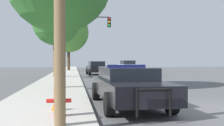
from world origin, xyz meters
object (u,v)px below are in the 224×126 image
tree_sidewalk_mid (56,22)px  tree_sidewalk_far (69,32)px  police_car (128,85)px  fire_hydrant (59,99)px  car_background_distant (97,65)px  traffic_light (83,33)px  car_background_oncoming (128,66)px  traffic_cone (58,102)px  car_background_midblock (96,68)px

tree_sidewalk_mid → tree_sidewalk_far: tree_sidewalk_far is taller
police_car → fire_hydrant: size_ratio=6.73×
fire_hydrant → car_background_distant: car_background_distant is taller
traffic_light → car_background_oncoming: traffic_light is taller
fire_hydrant → traffic_light: 18.37m
tree_sidewalk_mid → police_car: bearing=-77.7°
traffic_light → police_car: bearing=-86.4°
car_background_distant → car_background_oncoming: bearing=-77.5°
fire_hydrant → tree_sidewalk_mid: size_ratio=0.12×
car_background_oncoming → traffic_cone: car_background_oncoming is taller
police_car → tree_sidewalk_far: tree_sidewalk_far is taller
fire_hydrant → tree_sidewalk_mid: tree_sidewalk_mid is taller
traffic_light → tree_sidewalk_mid: tree_sidewalk_mid is taller
car_background_distant → car_background_midblock: (-1.66, -19.62, 0.05)m
car_background_oncoming → traffic_light: bearing=54.5°
police_car → car_background_distant: 39.82m
car_background_midblock → tree_sidewalk_mid: tree_sidewalk_mid is taller
fire_hydrant → tree_sidewalk_far: size_ratio=0.10×
car_background_midblock → tree_sidewalk_mid: 7.51m
car_background_distant → traffic_cone: bearing=-95.0°
tree_sidewalk_mid → traffic_cone: bearing=-86.3°
traffic_cone → car_background_midblock: bearing=82.6°
car_background_oncoming → tree_sidewalk_mid: 14.09m
traffic_cone → tree_sidewalk_mid: bearing=93.7°
tree_sidewalk_far → traffic_cone: size_ratio=17.62×
car_background_distant → traffic_cone: 41.27m
car_background_oncoming → car_background_midblock: size_ratio=0.90×
traffic_light → traffic_cone: bearing=-94.1°
fire_hydrant → car_background_oncoming: car_background_oncoming is taller
tree_sidewalk_far → traffic_light: bearing=-84.4°
police_car → fire_hydrant: police_car is taller
police_car → traffic_cone: bearing=27.8°
car_background_midblock → traffic_cone: bearing=-100.0°
police_car → traffic_cone: police_car is taller
police_car → tree_sidewalk_mid: 15.97m
tree_sidewalk_far → traffic_cone: tree_sidewalk_far is taller
car_background_distant → fire_hydrant: bearing=-94.8°
traffic_cone → car_background_distant: bearing=83.8°
fire_hydrant → car_background_midblock: size_ratio=0.17×
car_background_oncoming → car_background_distant: bearing=-82.8°
traffic_light → car_background_distant: traffic_light is taller
tree_sidewalk_far → traffic_cone: bearing=-89.5°
police_car → car_background_distant: size_ratio=1.31×
traffic_light → tree_sidewalk_far: bearing=95.6°
car_background_midblock → tree_sidewalk_mid: bearing=-129.9°
police_car → car_background_midblock: 20.15m
fire_hydrant → tree_sidewalk_mid: (-1.15, 17.21, 4.20)m
police_car → fire_hydrant: 3.02m
fire_hydrant → tree_sidewalk_far: (-0.38, 33.64, 4.99)m
tree_sidewalk_mid → tree_sidewalk_far: size_ratio=0.80×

